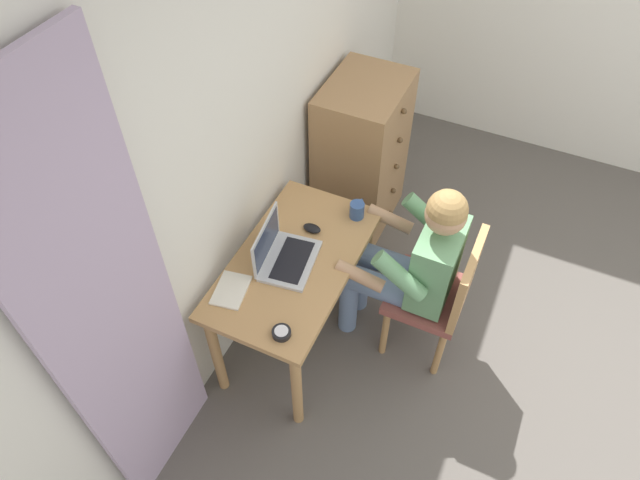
# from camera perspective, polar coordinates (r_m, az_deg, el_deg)

# --- Properties ---
(ground_plane) EXTENTS (5.72, 5.72, 0.00)m
(ground_plane) POSITION_cam_1_polar(r_m,az_deg,el_deg) (3.67, 27.80, -15.42)
(ground_plane) COLOR #56514C
(wall_back) EXTENTS (4.80, 0.05, 2.50)m
(wall_back) POSITION_cam_1_polar(r_m,az_deg,el_deg) (2.88, -7.04, 10.99)
(wall_back) COLOR silver
(wall_back) RESTS_ON ground_plane
(curtain_panel) EXTENTS (0.60, 0.03, 2.27)m
(curtain_panel) POSITION_cam_1_polar(r_m,az_deg,el_deg) (2.33, -19.46, -8.22)
(curtain_panel) COLOR #B29EBC
(curtain_panel) RESTS_ON ground_plane
(desk) EXTENTS (1.06, 0.59, 0.72)m
(desk) POSITION_cam_1_polar(r_m,az_deg,el_deg) (3.03, -2.52, -3.45)
(desk) COLOR tan
(desk) RESTS_ON ground_plane
(dresser) EXTENTS (0.61, 0.50, 1.08)m
(dresser) POSITION_cam_1_polar(r_m,az_deg,el_deg) (3.81, 4.14, 8.36)
(dresser) COLOR #9E754C
(dresser) RESTS_ON ground_plane
(chair) EXTENTS (0.42, 0.40, 0.89)m
(chair) POSITION_cam_1_polar(r_m,az_deg,el_deg) (3.15, 11.97, -5.22)
(chair) COLOR brown
(chair) RESTS_ON ground_plane
(person_seated) EXTENTS (0.53, 0.59, 1.21)m
(person_seated) POSITION_cam_1_polar(r_m,az_deg,el_deg) (3.02, 9.21, -2.05)
(person_seated) COLOR #6B84AD
(person_seated) RESTS_ON ground_plane
(laptop) EXTENTS (0.37, 0.29, 0.24)m
(laptop) POSITION_cam_1_polar(r_m,az_deg,el_deg) (2.90, -3.80, -1.36)
(laptop) COLOR #B7BABF
(laptop) RESTS_ON desk
(computer_mouse) EXTENTS (0.06, 0.10, 0.03)m
(computer_mouse) POSITION_cam_1_polar(r_m,az_deg,el_deg) (3.05, -0.80, 1.18)
(computer_mouse) COLOR black
(computer_mouse) RESTS_ON desk
(desk_clock) EXTENTS (0.09, 0.09, 0.03)m
(desk_clock) POSITION_cam_1_polar(r_m,az_deg,el_deg) (2.66, -3.87, -9.21)
(desk_clock) COLOR black
(desk_clock) RESTS_ON desk
(notebook_pad) EXTENTS (0.23, 0.18, 0.01)m
(notebook_pad) POSITION_cam_1_polar(r_m,az_deg,el_deg) (2.84, -8.87, -4.96)
(notebook_pad) COLOR silver
(notebook_pad) RESTS_ON desk
(coffee_mug) EXTENTS (0.12, 0.08, 0.09)m
(coffee_mug) POSITION_cam_1_polar(r_m,az_deg,el_deg) (3.11, 3.73, 3.02)
(coffee_mug) COLOR #33518C
(coffee_mug) RESTS_ON desk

